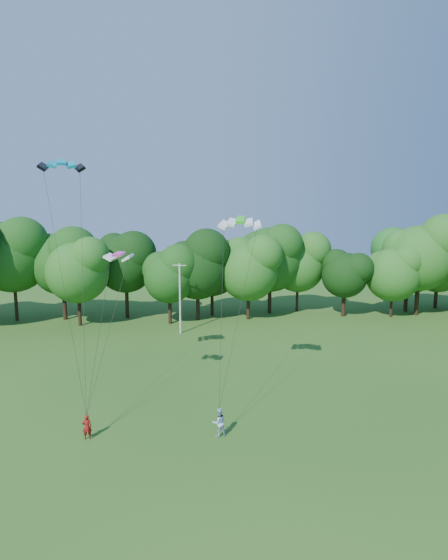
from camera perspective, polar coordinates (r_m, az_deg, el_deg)
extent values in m
plane|color=#255517|center=(24.98, -0.30, -24.99)|extent=(160.00, 160.00, 0.00)
cylinder|color=beige|center=(50.72, -5.77, -2.45)|extent=(0.21, 0.21, 8.22)
cube|color=beige|center=(50.12, -5.83, 1.93)|extent=(1.54, 0.73, 0.08)
imported|color=maroon|center=(29.72, -17.47, -17.83)|extent=(0.60, 0.41, 1.57)
imported|color=#ABC5EE|center=(28.74, -0.66, -18.08)|extent=(1.03, 0.89, 1.83)
cube|color=#0590AF|center=(33.22, -20.48, 14.24)|extent=(3.19, 1.90, 0.59)
cube|color=#2DDF21|center=(31.47, 2.15, 7.86)|extent=(3.25, 2.12, 0.57)
cube|color=#D13A96|center=(31.33, -13.57, 3.32)|extent=(2.19, 1.58, 0.31)
cylinder|color=black|center=(59.89, -1.57, -2.66)|extent=(0.40, 0.40, 4.18)
ellipsoid|color=black|center=(59.06, -1.59, 2.59)|extent=(8.37, 8.37, 9.13)
cylinder|color=#372916|center=(67.31, 22.70, -1.82)|extent=(0.52, 0.52, 4.78)
ellipsoid|color=#1B591C|center=(66.53, 23.01, 3.53)|extent=(9.56, 9.56, 10.43)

